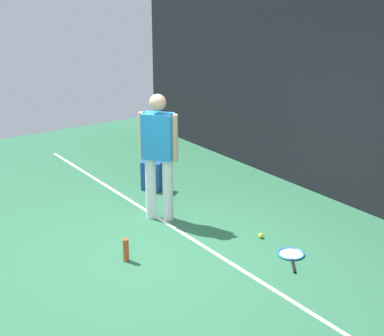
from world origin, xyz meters
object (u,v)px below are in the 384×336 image
tennis_player (159,150)px  tennis_ball_near_player (261,236)px  backpack (153,176)px  tennis_racket (291,255)px  water_bottle (126,250)px

tennis_player → tennis_ball_near_player: (1.25, 0.70, -0.93)m
backpack → tennis_ball_near_player: size_ratio=6.67×
tennis_player → tennis_racket: bearing=-18.5°
tennis_ball_near_player → water_bottle: bearing=-105.0°
tennis_player → tennis_ball_near_player: tennis_player is taller
tennis_player → tennis_racket: (1.82, 0.67, -0.95)m
backpack → tennis_ball_near_player: bearing=148.2°
tennis_racket → water_bottle: water_bottle is taller
tennis_ball_near_player → water_bottle: water_bottle is taller
backpack → tennis_ball_near_player: 2.26m
backpack → tennis_ball_near_player: (2.25, 0.20, -0.18)m
tennis_racket → tennis_ball_near_player: (-0.57, 0.03, 0.02)m
tennis_racket → water_bottle: size_ratio=2.15×
tennis_racket → tennis_ball_near_player: bearing=35.9°
tennis_racket → backpack: (-2.82, -0.17, 0.20)m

